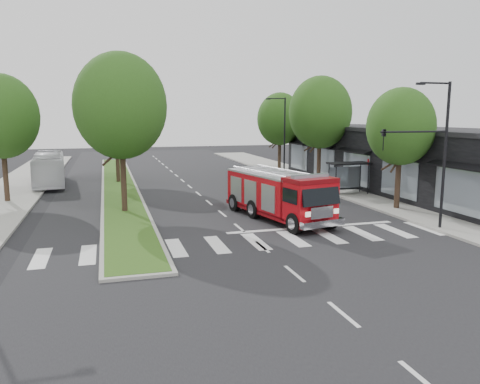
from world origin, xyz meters
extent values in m
plane|color=black|center=(0.00, 0.00, 0.00)|extent=(140.00, 140.00, 0.00)
cube|color=gray|center=(12.50, 10.00, 0.07)|extent=(5.00, 80.00, 0.15)
cube|color=gray|center=(-6.00, 18.00, 0.07)|extent=(3.00, 50.00, 0.14)
cube|color=#1C3F12|center=(-6.00, 18.00, 0.14)|extent=(2.60, 49.50, 0.02)
cube|color=black|center=(17.00, 10.00, 2.50)|extent=(8.00, 30.00, 5.00)
cylinder|color=black|center=(9.80, 7.40, 1.25)|extent=(0.08, 0.08, 2.50)
cylinder|color=black|center=(12.60, 7.40, 1.25)|extent=(0.08, 0.08, 2.50)
cylinder|color=black|center=(9.80, 8.60, 1.25)|extent=(0.08, 0.08, 2.50)
cylinder|color=black|center=(12.60, 8.60, 1.25)|extent=(0.08, 0.08, 2.50)
cube|color=black|center=(11.20, 8.00, 2.55)|extent=(3.20, 1.60, 0.12)
cube|color=#8C99A5|center=(11.20, 8.70, 1.30)|extent=(2.80, 0.04, 1.80)
cube|color=black|center=(11.20, 8.00, 0.55)|extent=(2.40, 0.40, 0.08)
cylinder|color=black|center=(11.50, 2.00, 1.87)|extent=(0.36, 0.36, 3.74)
ellipsoid|color=#1C360E|center=(11.50, 2.00, 5.53)|extent=(4.40, 4.40, 5.06)
cylinder|color=black|center=(11.50, 14.00, 2.20)|extent=(0.36, 0.36, 4.40)
ellipsoid|color=#1C360E|center=(11.50, 14.00, 6.50)|extent=(5.60, 5.60, 6.44)
cylinder|color=black|center=(11.50, 24.00, 1.98)|extent=(0.36, 0.36, 3.96)
ellipsoid|color=#1C360E|center=(11.50, 24.00, 5.85)|extent=(5.00, 5.00, 5.75)
cylinder|color=black|center=(-6.00, 6.00, 2.31)|extent=(0.36, 0.36, 4.62)
ellipsoid|color=#1C360E|center=(-6.00, 6.00, 6.83)|extent=(5.80, 5.80, 6.67)
cylinder|color=black|center=(-6.00, 20.00, 2.20)|extent=(0.36, 0.36, 4.40)
ellipsoid|color=#1C360E|center=(-6.00, 20.00, 6.50)|extent=(5.60, 5.60, 6.44)
cylinder|color=black|center=(-14.00, 12.00, 2.09)|extent=(0.36, 0.36, 4.18)
ellipsoid|color=#1C360E|center=(-14.00, 12.00, 6.17)|extent=(5.20, 5.20, 5.98)
cylinder|color=black|center=(10.50, -3.50, 4.00)|extent=(0.16, 0.16, 8.00)
cylinder|color=black|center=(9.60, -3.50, 7.90)|extent=(1.80, 0.10, 0.10)
cube|color=black|center=(8.70, -3.50, 7.85)|extent=(0.45, 0.20, 0.12)
cylinder|color=black|center=(8.50, -3.50, 5.40)|extent=(4.00, 0.10, 0.10)
imported|color=black|center=(6.70, -3.50, 5.00)|extent=(0.18, 0.22, 1.10)
cylinder|color=black|center=(10.50, 20.00, 4.00)|extent=(0.16, 0.16, 8.00)
cylinder|color=black|center=(9.60, 20.00, 7.90)|extent=(1.80, 0.10, 0.10)
cube|color=black|center=(8.70, 20.00, 7.85)|extent=(0.45, 0.20, 0.12)
cube|color=#67050A|center=(2.86, 1.59, 0.52)|extent=(4.37, 9.04, 0.26)
cube|color=#9E080F|center=(2.69, 2.40, 1.60)|extent=(3.93, 7.02, 2.07)
cube|color=#9E080F|center=(3.54, -1.54, 1.60)|extent=(2.92, 2.37, 2.17)
cube|color=#B2B2B7|center=(2.69, 2.40, 2.69)|extent=(3.93, 7.02, 0.12)
cylinder|color=#B2B2B7|center=(1.78, 2.20, 2.90)|extent=(1.42, 6.09, 0.10)
cylinder|color=#B2B2B7|center=(3.60, 2.60, 2.90)|extent=(1.42, 6.09, 0.10)
cube|color=silver|center=(3.80, -2.71, 0.62)|extent=(2.71, 0.92, 0.36)
cube|color=#8C99A5|center=(3.54, -1.54, 3.00)|extent=(2.30, 0.84, 0.19)
cylinder|color=black|center=(2.45, -2.10, 0.57)|extent=(0.60, 1.19, 1.14)
cylinder|color=black|center=(4.77, -1.59, 0.57)|extent=(0.60, 1.19, 1.14)
cylinder|color=black|center=(1.53, 2.15, 0.57)|extent=(0.60, 1.19, 1.14)
cylinder|color=black|center=(3.85, 2.65, 0.57)|extent=(0.60, 1.19, 1.14)
cylinder|color=black|center=(1.00, 4.57, 0.57)|extent=(0.60, 1.19, 1.14)
cylinder|color=black|center=(3.32, 5.08, 0.57)|extent=(0.60, 1.19, 1.14)
imported|color=silver|center=(-12.00, 20.61, 1.48)|extent=(3.31, 10.78, 2.96)
camera|label=1|loc=(-7.03, -24.57, 6.25)|focal=35.00mm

